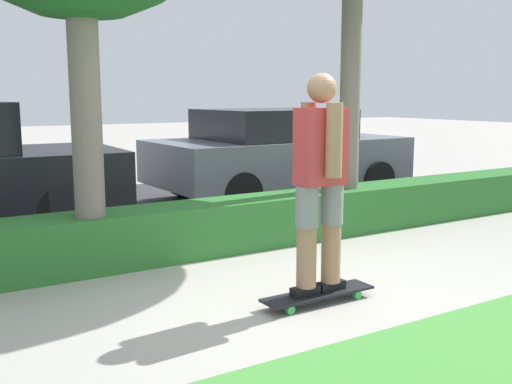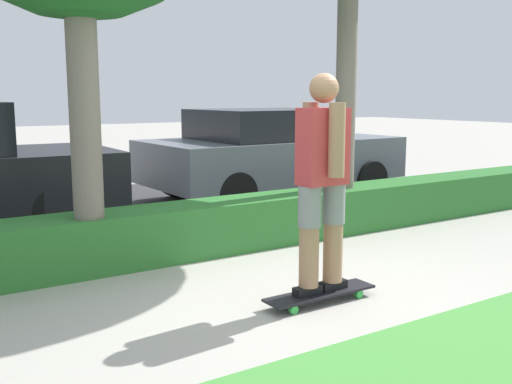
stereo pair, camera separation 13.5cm
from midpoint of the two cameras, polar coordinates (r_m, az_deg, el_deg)
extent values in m
plane|color=#ADA89E|center=(5.13, 2.70, -9.68)|extent=(60.00, 60.00, 0.00)
cube|color=#38383A|center=(8.77, -13.56, -1.93)|extent=(12.19, 5.00, 0.01)
cube|color=#2D702D|center=(6.38, -5.73, -3.44)|extent=(12.19, 0.60, 0.54)
cube|color=black|center=(4.92, 5.35, -9.56)|extent=(0.99, 0.24, 0.02)
cylinder|color=green|center=(5.08, 9.00, -9.57)|extent=(0.07, 0.04, 0.07)
cylinder|color=green|center=(5.21, 7.66, -9.07)|extent=(0.07, 0.04, 0.07)
cylinder|color=green|center=(4.68, 2.75, -11.14)|extent=(0.07, 0.04, 0.07)
cylinder|color=green|center=(4.82, 1.48, -10.52)|extent=(0.07, 0.04, 0.07)
cube|color=black|center=(4.84, 4.20, -9.33)|extent=(0.26, 0.09, 0.07)
cylinder|color=#A37556|center=(4.72, 4.27, -4.27)|extent=(0.16, 0.16, 0.81)
cylinder|color=gray|center=(4.67, 4.30, -1.37)|extent=(0.18, 0.18, 0.32)
cube|color=black|center=(4.98, 6.48, -8.81)|extent=(0.26, 0.09, 0.07)
cylinder|color=#A37556|center=(4.87, 6.58, -3.88)|extent=(0.16, 0.16, 0.81)
cylinder|color=gray|center=(4.82, 6.63, -1.07)|extent=(0.18, 0.18, 0.32)
cube|color=#C6383D|center=(4.68, 5.57, 4.33)|extent=(0.39, 0.21, 0.60)
cylinder|color=#A37556|center=(4.55, 6.85, 4.93)|extent=(0.13, 0.13, 0.56)
cylinder|color=#A37556|center=(4.80, 4.38, 5.18)|extent=(0.13, 0.13, 0.56)
sphere|color=#A37556|center=(4.66, 5.66, 9.82)|extent=(0.23, 0.23, 0.23)
cylinder|color=#70665B|center=(5.66, -16.66, 7.02)|extent=(0.28, 0.28, 2.96)
cylinder|color=#70665B|center=(7.34, 8.04, 9.99)|extent=(0.24, 0.24, 3.54)
cylinder|color=black|center=(7.45, -18.89, -1.72)|extent=(0.63, 0.23, 0.63)
cylinder|color=black|center=(9.13, -21.63, 0.07)|extent=(0.63, 0.23, 0.63)
cube|color=slate|center=(9.71, 1.18, 3.17)|extent=(4.13, 2.08, 0.66)
cube|color=black|center=(9.60, 0.58, 6.49)|extent=(2.17, 1.80, 0.47)
cylinder|color=black|center=(9.84, 10.32, 1.16)|extent=(0.62, 0.24, 0.62)
cylinder|color=black|center=(11.22, 3.90, 2.27)|extent=(0.62, 0.24, 0.62)
cylinder|color=black|center=(8.32, -2.49, -0.15)|extent=(0.62, 0.24, 0.62)
cylinder|color=black|center=(9.92, -7.89, 1.29)|extent=(0.62, 0.24, 0.62)
camera|label=1|loc=(0.07, 89.29, 0.12)|focal=42.00mm
camera|label=2|loc=(0.07, -90.71, -0.12)|focal=42.00mm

